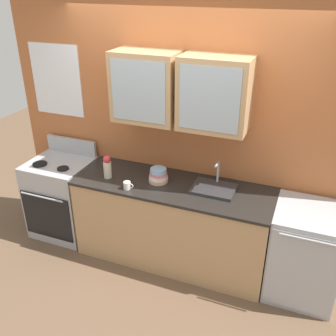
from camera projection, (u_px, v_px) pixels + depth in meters
The scene contains 9 objects.
ground_plane at pixel (172, 257), 4.18m from camera, with size 10.00×10.00×0.00m, color brown.
back_wall_unit at pixel (185, 123), 3.81m from camera, with size 3.89×0.47×2.63m.
counter at pixel (173, 223), 3.97m from camera, with size 2.00×0.68×0.90m.
stove_range at pixel (63, 197), 4.42m from camera, with size 0.66×0.65×1.08m.
sink_faucet at pixel (214, 188), 3.68m from camera, with size 0.41×0.32×0.26m.
bowl_stack at pixel (158, 175), 3.81m from camera, with size 0.19×0.19×0.14m.
vase at pixel (107, 167), 3.86m from camera, with size 0.08×0.08×0.24m.
cup_near_sink at pixel (127, 185), 3.69m from camera, with size 0.10×0.07×0.08m.
dishwasher at pixel (304, 253), 3.54m from camera, with size 0.61×0.66×0.90m.
Camera 1 is at (1.16, -3.08, 2.75)m, focal length 40.99 mm.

